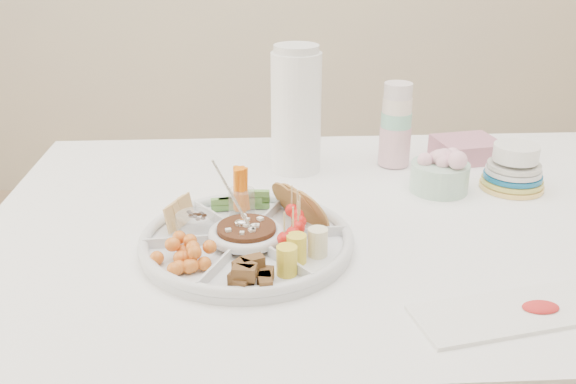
{
  "coord_description": "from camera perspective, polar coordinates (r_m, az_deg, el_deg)",
  "views": [
    {
      "loc": [
        -0.22,
        -1.16,
        1.31
      ],
      "look_at": [
        -0.16,
        -0.03,
        0.83
      ],
      "focal_mm": 40.0,
      "sensor_mm": 36.0,
      "label": 1
    }
  ],
  "objects": [
    {
      "name": "dining_table",
      "position": [
        1.5,
        6.36,
        -15.25
      ],
      "size": [
        1.52,
        1.02,
        0.76
      ],
      "primitive_type": "cube",
      "color": "white",
      "rests_on": "floor"
    },
    {
      "name": "party_tray",
      "position": [
        1.16,
        -3.69,
        -4.06
      ],
      "size": [
        0.41,
        0.41,
        0.04
      ],
      "primitive_type": "cylinder",
      "rotation": [
        0.0,
        0.0,
        0.09
      ],
      "color": "silver",
      "rests_on": "dining_table"
    },
    {
      "name": "bean_dip",
      "position": [
        1.16,
        -3.7,
        -3.73
      ],
      "size": [
        0.12,
        0.12,
        0.04
      ],
      "primitive_type": "cylinder",
      "rotation": [
        0.0,
        0.0,
        0.09
      ],
      "color": "#442315",
      "rests_on": "party_tray"
    },
    {
      "name": "tortillas",
      "position": [
        1.22,
        1.28,
        -1.44
      ],
      "size": [
        0.12,
        0.12,
        0.06
      ],
      "primitive_type": null,
      "rotation": [
        0.0,
        0.0,
        0.09
      ],
      "color": "#B48843",
      "rests_on": "party_tray"
    },
    {
      "name": "carrot_cucumber",
      "position": [
        1.26,
        -4.26,
        0.3
      ],
      "size": [
        0.11,
        0.11,
        0.09
      ],
      "primitive_type": null,
      "rotation": [
        0.0,
        0.0,
        0.09
      ],
      "color": "orange",
      "rests_on": "party_tray"
    },
    {
      "name": "pita_raisins",
      "position": [
        1.21,
        -9.32,
        -2.07
      ],
      "size": [
        0.11,
        0.11,
        0.05
      ],
      "primitive_type": null,
      "rotation": [
        0.0,
        0.0,
        0.09
      ],
      "color": "tan",
      "rests_on": "party_tray"
    },
    {
      "name": "cherries",
      "position": [
        1.09,
        -9.31,
        -5.33
      ],
      "size": [
        0.12,
        0.12,
        0.04
      ],
      "primitive_type": null,
      "rotation": [
        0.0,
        0.0,
        0.09
      ],
      "color": "orange",
      "rests_on": "party_tray"
    },
    {
      "name": "granola_chunks",
      "position": [
        1.04,
        -3.07,
        -6.65
      ],
      "size": [
        0.11,
        0.11,
        0.04
      ],
      "primitive_type": null,
      "rotation": [
        0.0,
        0.0,
        0.09
      ],
      "color": "#493921",
      "rests_on": "party_tray"
    },
    {
      "name": "banana_tomato",
      "position": [
        1.1,
        2.43,
        -3.52
      ],
      "size": [
        0.12,
        0.12,
        0.09
      ],
      "primitive_type": null,
      "rotation": [
        0.0,
        0.0,
        0.09
      ],
      "color": "#EDD274",
      "rests_on": "party_tray"
    },
    {
      "name": "cup_stack",
      "position": [
        1.55,
        9.57,
        5.98
      ],
      "size": [
        0.09,
        0.09,
        0.21
      ],
      "primitive_type": "cylinder",
      "rotation": [
        0.0,
        0.0,
        -0.25
      ],
      "color": "beige",
      "rests_on": "dining_table"
    },
    {
      "name": "thermos",
      "position": [
        1.49,
        0.73,
        7.45
      ],
      "size": [
        0.15,
        0.15,
        0.3
      ],
      "primitive_type": "cylinder",
      "rotation": [
        0.0,
        0.0,
        -0.34
      ],
      "color": "white",
      "rests_on": "dining_table"
    },
    {
      "name": "flower_bowl",
      "position": [
        1.43,
        13.37,
        1.9
      ],
      "size": [
        0.14,
        0.14,
        0.1
      ],
      "primitive_type": "cylinder",
      "rotation": [
        0.0,
        0.0,
        0.12
      ],
      "color": "#B0D2BA",
      "rests_on": "dining_table"
    },
    {
      "name": "napkin_stack",
      "position": [
        1.66,
        15.58,
        3.7
      ],
      "size": [
        0.17,
        0.15,
        0.05
      ],
      "primitive_type": "cube",
      "rotation": [
        0.0,
        0.0,
        0.18
      ],
      "color": "#BF768C",
      "rests_on": "dining_table"
    },
    {
      "name": "plate_stack",
      "position": [
        1.49,
        19.41,
        1.89
      ],
      "size": [
        0.18,
        0.18,
        0.09
      ],
      "primitive_type": "cylinder",
      "rotation": [
        0.0,
        0.0,
        0.33
      ],
      "color": "yellow",
      "rests_on": "dining_table"
    },
    {
      "name": "placemat",
      "position": [
        1.05,
        19.98,
        -9.92
      ],
      "size": [
        0.35,
        0.18,
        0.01
      ],
      "primitive_type": "cube",
      "rotation": [
        0.0,
        0.0,
        0.2
      ],
      "color": "white",
      "rests_on": "dining_table"
    }
  ]
}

